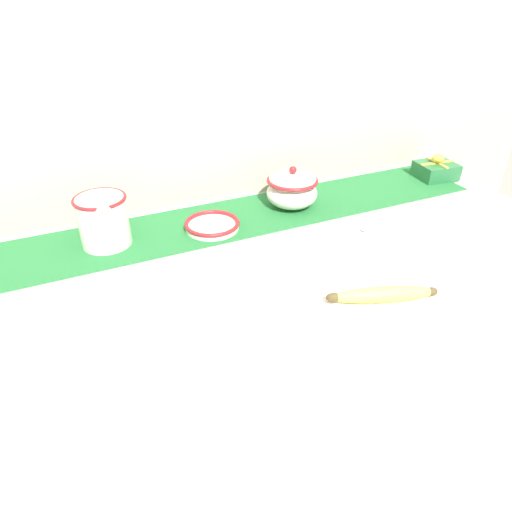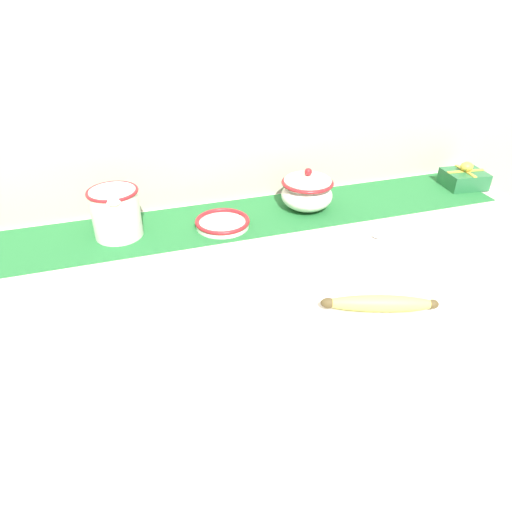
{
  "view_description": "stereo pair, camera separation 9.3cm",
  "coord_description": "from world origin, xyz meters",
  "px_view_note": "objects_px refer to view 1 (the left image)",
  "views": [
    {
      "loc": [
        -0.34,
        -0.76,
        1.41
      ],
      "look_at": [
        -0.02,
        -0.05,
        0.92
      ],
      "focal_mm": 32.0,
      "sensor_mm": 36.0,
      "label": 1
    },
    {
      "loc": [
        -0.26,
        -0.8,
        1.41
      ],
      "look_at": [
        -0.02,
        -0.05,
        0.92
      ],
      "focal_mm": 32.0,
      "sensor_mm": 36.0,
      "label": 2
    }
  ],
  "objects_px": {
    "small_dish": "(212,225)",
    "gift_box": "(436,170)",
    "sugar_bowl": "(292,189)",
    "banana": "(382,295)",
    "cream_pitcher": "(103,219)",
    "spoon": "(361,229)"
  },
  "relations": [
    {
      "from": "small_dish",
      "to": "gift_box",
      "type": "height_order",
      "value": "gift_box"
    },
    {
      "from": "cream_pitcher",
      "to": "spoon",
      "type": "relative_size",
      "value": 0.89
    },
    {
      "from": "cream_pitcher",
      "to": "small_dish",
      "type": "height_order",
      "value": "cream_pitcher"
    },
    {
      "from": "gift_box",
      "to": "spoon",
      "type": "bearing_deg",
      "value": -155.22
    },
    {
      "from": "sugar_bowl",
      "to": "gift_box",
      "type": "height_order",
      "value": "sugar_bowl"
    },
    {
      "from": "sugar_bowl",
      "to": "banana",
      "type": "relative_size",
      "value": 0.64
    },
    {
      "from": "cream_pitcher",
      "to": "small_dish",
      "type": "bearing_deg",
      "value": -7.68
    },
    {
      "from": "sugar_bowl",
      "to": "spoon",
      "type": "xyz_separation_m",
      "value": [
        0.09,
        -0.19,
        -0.05
      ]
    },
    {
      "from": "spoon",
      "to": "gift_box",
      "type": "bearing_deg",
      "value": 51.88
    },
    {
      "from": "cream_pitcher",
      "to": "spoon",
      "type": "xyz_separation_m",
      "value": [
        0.58,
        -0.19,
        -0.06
      ]
    },
    {
      "from": "small_dish",
      "to": "spoon",
      "type": "relative_size",
      "value": 0.87
    },
    {
      "from": "cream_pitcher",
      "to": "small_dish",
      "type": "relative_size",
      "value": 1.02
    },
    {
      "from": "small_dish",
      "to": "gift_box",
      "type": "relative_size",
      "value": 1.11
    },
    {
      "from": "spoon",
      "to": "gift_box",
      "type": "height_order",
      "value": "gift_box"
    },
    {
      "from": "spoon",
      "to": "sugar_bowl",
      "type": "bearing_deg",
      "value": 143.32
    },
    {
      "from": "small_dish",
      "to": "gift_box",
      "type": "xyz_separation_m",
      "value": [
        0.74,
        0.03,
        0.02
      ]
    },
    {
      "from": "banana",
      "to": "gift_box",
      "type": "distance_m",
      "value": 0.7
    },
    {
      "from": "sugar_bowl",
      "to": "spoon",
      "type": "relative_size",
      "value": 0.87
    },
    {
      "from": "spoon",
      "to": "gift_box",
      "type": "xyz_separation_m",
      "value": [
        0.41,
        0.19,
        0.02
      ]
    },
    {
      "from": "banana",
      "to": "gift_box",
      "type": "bearing_deg",
      "value": 39.14
    },
    {
      "from": "small_dish",
      "to": "banana",
      "type": "height_order",
      "value": "banana"
    },
    {
      "from": "sugar_bowl",
      "to": "small_dish",
      "type": "bearing_deg",
      "value": -172.33
    }
  ]
}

